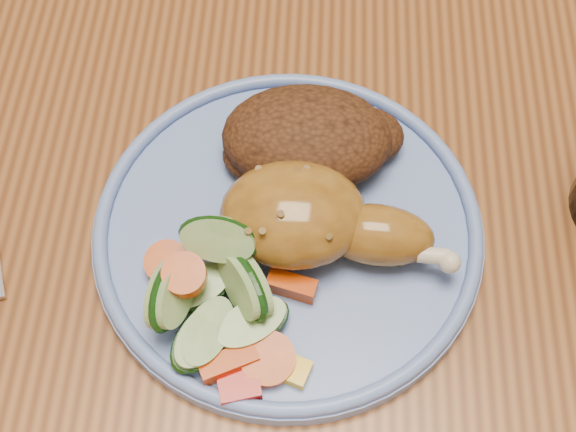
{
  "coord_description": "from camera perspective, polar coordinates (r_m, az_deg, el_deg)",
  "views": [
    {
      "loc": [
        -0.01,
        -0.41,
        1.23
      ],
      "look_at": [
        -0.02,
        -0.14,
        0.78
      ],
      "focal_mm": 50.0,
      "sensor_mm": 36.0,
      "label": 1
    }
  ],
  "objects": [
    {
      "name": "ground",
      "position": [
        1.3,
        1.28,
        -11.95
      ],
      "size": [
        4.0,
        4.0,
        0.0
      ],
      "primitive_type": "plane",
      "color": "brown",
      "rests_on": "ground"
    },
    {
      "name": "dining_table",
      "position": [
        0.7,
        2.34,
        5.49
      ],
      "size": [
        0.9,
        1.4,
        0.75
      ],
      "color": "brown",
      "rests_on": "ground"
    },
    {
      "name": "plate",
      "position": [
        0.55,
        0.0,
        -1.11
      ],
      "size": [
        0.27,
        0.27,
        0.01
      ],
      "primitive_type": "cylinder",
      "color": "#627EC6",
      "rests_on": "dining_table"
    },
    {
      "name": "plate_rim",
      "position": [
        0.54,
        0.0,
        -0.54
      ],
      "size": [
        0.26,
        0.26,
        0.01
      ],
      "primitive_type": "torus",
      "color": "#627EC6",
      "rests_on": "plate"
    },
    {
      "name": "chicken_leg",
      "position": [
        0.52,
        1.86,
        -0.23
      ],
      "size": [
        0.16,
        0.08,
        0.05
      ],
      "color": "#94611F",
      "rests_on": "plate"
    },
    {
      "name": "rice_pilaf",
      "position": [
        0.56,
        1.61,
        5.5
      ],
      "size": [
        0.13,
        0.09,
        0.05
      ],
      "color": "#452411",
      "rests_on": "plate"
    },
    {
      "name": "vegetable_pile",
      "position": [
        0.5,
        -5.17,
        -6.24
      ],
      "size": [
        0.11,
        0.12,
        0.06
      ],
      "color": "#A50A05",
      "rests_on": "plate"
    }
  ]
}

